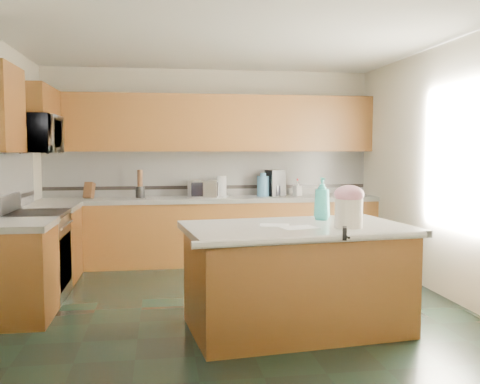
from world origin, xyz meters
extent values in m
plane|color=black|center=(0.00, 0.00, 0.00)|extent=(4.60, 4.60, 0.00)
plane|color=white|center=(0.00, 0.00, 2.70)|extent=(4.60, 4.60, 0.00)
cube|color=beige|center=(0.00, 2.32, 1.35)|extent=(4.60, 0.04, 2.70)
cube|color=beige|center=(0.00, -2.32, 1.35)|extent=(4.60, 0.04, 2.70)
cube|color=beige|center=(2.32, 0.00, 1.35)|extent=(0.04, 4.60, 2.70)
cube|color=#43230C|center=(0.00, 2.00, 0.43)|extent=(4.60, 0.60, 0.86)
cube|color=white|center=(0.00, 2.00, 0.89)|extent=(4.60, 0.64, 0.06)
cube|color=#43230C|center=(0.00, 2.13, 1.94)|extent=(4.60, 0.33, 0.78)
cube|color=silver|center=(0.00, 2.29, 1.24)|extent=(4.60, 0.02, 0.63)
cube|color=black|center=(0.00, 2.28, 1.04)|extent=(4.60, 0.01, 0.05)
cube|color=#43230C|center=(-2.00, 1.29, 0.43)|extent=(0.60, 0.82, 0.86)
cube|color=white|center=(-2.00, 1.29, 0.89)|extent=(0.64, 0.82, 0.06)
cube|color=#43230C|center=(-2.00, -0.24, 0.43)|extent=(0.60, 0.72, 0.86)
cube|color=white|center=(-2.00, -0.24, 0.89)|extent=(0.64, 0.72, 0.06)
cube|color=silver|center=(-2.29, 0.55, 1.24)|extent=(0.02, 2.30, 0.63)
cube|color=black|center=(-2.28, 0.55, 1.04)|extent=(0.01, 2.30, 0.05)
cube|color=#43230C|center=(-2.13, 1.42, 1.94)|extent=(0.33, 1.09, 0.78)
cube|color=#B7B7BC|center=(-2.00, 0.50, 0.44)|extent=(0.60, 0.76, 0.88)
cube|color=black|center=(-1.71, 0.50, 0.40)|extent=(0.02, 0.68, 0.55)
cube|color=black|center=(-2.00, 0.50, 0.90)|extent=(0.62, 0.78, 0.04)
cylinder|color=#B7B7BC|center=(-1.68, 0.50, 0.78)|extent=(0.02, 0.66, 0.02)
cube|color=#B7B7BC|center=(-2.26, 0.50, 1.02)|extent=(0.06, 0.76, 0.18)
imported|color=#B7B7BC|center=(-2.00, 0.50, 1.73)|extent=(0.50, 0.73, 0.41)
cube|color=#43230C|center=(0.47, -0.84, 0.43)|extent=(1.92, 1.24, 0.86)
cube|color=white|center=(0.47, -0.84, 0.89)|extent=(2.03, 1.35, 0.06)
cylinder|color=white|center=(0.47, -1.41, 0.89)|extent=(1.91, 0.28, 0.06)
cylinder|color=white|center=(0.87, -1.04, 1.04)|extent=(0.27, 0.27, 0.24)
ellipsoid|color=pink|center=(0.87, -1.04, 1.20)|extent=(0.25, 0.25, 0.16)
cylinder|color=tan|center=(0.87, -1.04, 1.25)|extent=(0.08, 0.03, 0.03)
sphere|color=tan|center=(0.83, -1.04, 1.25)|extent=(0.04, 0.04, 0.04)
sphere|color=tan|center=(0.91, -1.04, 1.25)|extent=(0.04, 0.04, 0.04)
imported|color=#3BBDBC|center=(0.79, -0.52, 1.12)|extent=(0.16, 0.16, 0.40)
cube|color=white|center=(0.45, -0.98, 0.92)|extent=(0.34, 0.28, 0.00)
cube|color=white|center=(0.28, -0.81, 0.92)|extent=(0.29, 0.24, 0.00)
cube|color=black|center=(0.71, -1.39, 0.93)|extent=(0.07, 0.11, 0.10)
cylinder|color=black|center=(0.71, -1.45, 0.91)|extent=(0.02, 0.08, 0.02)
cube|color=#472814|center=(-1.65, 2.05, 1.03)|extent=(0.16, 0.19, 0.24)
cylinder|color=black|center=(-0.97, 2.08, 1.00)|extent=(0.12, 0.12, 0.15)
cylinder|color=#472814|center=(-0.97, 2.08, 1.19)|extent=(0.07, 0.07, 0.23)
cube|color=#B7B7BC|center=(-0.10, 2.05, 1.04)|extent=(0.46, 0.37, 0.23)
cube|color=black|center=(-0.10, 1.92, 1.04)|extent=(0.36, 0.01, 0.19)
cylinder|color=white|center=(0.15, 2.10, 1.06)|extent=(0.13, 0.13, 0.29)
cylinder|color=#B7B7BC|center=(0.15, 2.10, 0.93)|extent=(0.19, 0.19, 0.01)
cylinder|color=teal|center=(0.73, 2.06, 1.06)|extent=(0.17, 0.17, 0.29)
cylinder|color=teal|center=(0.73, 2.06, 1.23)|extent=(0.08, 0.08, 0.04)
cube|color=black|center=(0.91, 2.08, 1.10)|extent=(0.28, 0.29, 0.37)
cylinder|color=black|center=(0.91, 2.03, 1.00)|extent=(0.15, 0.15, 0.15)
imported|color=white|center=(1.23, 2.05, 1.03)|extent=(0.13, 0.13, 0.21)
cylinder|color=red|center=(1.23, 2.05, 1.15)|extent=(0.02, 0.02, 0.03)
cube|color=white|center=(2.29, -0.20, 1.50)|extent=(0.02, 1.40, 1.10)
camera|label=1|loc=(-0.69, -5.31, 1.57)|focal=40.00mm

